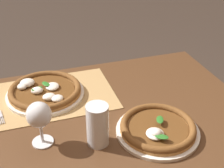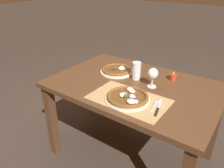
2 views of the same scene
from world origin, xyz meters
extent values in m
cube|color=#4C301C|center=(0.00, 0.00, 0.72)|extent=(1.31, 0.88, 0.04)
cube|color=#4C301C|center=(-0.59, -0.38, 0.35)|extent=(0.07, 0.07, 0.70)
cube|color=#A88451|center=(0.09, -0.23, 0.74)|extent=(0.54, 0.33, 0.00)
cylinder|color=silver|center=(0.09, -0.24, 0.75)|extent=(0.31, 0.31, 0.01)
cylinder|color=#B77F42|center=(0.09, -0.24, 0.76)|extent=(0.29, 0.29, 0.01)
torus|color=brown|center=(0.09, -0.24, 0.77)|extent=(0.29, 0.29, 0.02)
cylinder|color=brown|center=(0.09, -0.24, 0.77)|extent=(0.24, 0.24, 0.00)
ellipsoid|color=silver|center=(0.08, -0.17, 0.78)|extent=(0.05, 0.04, 0.02)
ellipsoid|color=silver|center=(0.15, -0.30, 0.78)|extent=(0.06, 0.05, 0.03)
ellipsoid|color=silver|center=(0.06, -0.25, 0.78)|extent=(0.05, 0.06, 0.02)
ellipsoid|color=silver|center=(0.12, -0.23, 0.78)|extent=(0.05, 0.04, 0.02)
ellipsoid|color=silver|center=(0.17, -0.28, 0.78)|extent=(0.04, 0.04, 0.02)
ellipsoid|color=silver|center=(0.05, -0.15, 0.78)|extent=(0.05, 0.04, 0.02)
ellipsoid|color=#286B23|center=(0.12, -0.23, 0.79)|extent=(0.05, 0.04, 0.00)
ellipsoid|color=#286B23|center=(0.08, -0.26, 0.79)|extent=(0.04, 0.05, 0.00)
cylinder|color=silver|center=(-0.24, 0.11, 0.75)|extent=(0.28, 0.28, 0.01)
cylinder|color=#B77F42|center=(-0.24, 0.11, 0.76)|extent=(0.26, 0.26, 0.01)
torus|color=brown|center=(-0.24, 0.11, 0.77)|extent=(0.26, 0.26, 0.02)
cylinder|color=brown|center=(-0.24, 0.11, 0.76)|extent=(0.20, 0.20, 0.00)
ellipsoid|color=silver|center=(-0.22, 0.15, 0.78)|extent=(0.04, 0.04, 0.03)
ellipsoid|color=silver|center=(-0.21, 0.14, 0.77)|extent=(0.06, 0.06, 0.02)
ellipsoid|color=#286B23|center=(-0.26, 0.09, 0.78)|extent=(0.04, 0.05, 0.00)
ellipsoid|color=#286B23|center=(-0.22, 0.17, 0.78)|extent=(0.05, 0.04, 0.00)
cylinder|color=silver|center=(0.14, 0.04, 0.74)|extent=(0.07, 0.07, 0.00)
cylinder|color=silver|center=(0.14, 0.04, 0.78)|extent=(0.01, 0.01, 0.06)
ellipsoid|color=silver|center=(0.14, 0.04, 0.85)|extent=(0.08, 0.08, 0.08)
ellipsoid|color=#AD5B14|center=(0.14, 0.04, 0.84)|extent=(0.07, 0.07, 0.05)
cylinder|color=silver|center=(-0.04, 0.09, 0.81)|extent=(0.07, 0.07, 0.15)
cylinder|color=black|center=(-0.04, 0.09, 0.80)|extent=(0.07, 0.07, 0.12)
cylinder|color=silver|center=(-0.04, 0.09, 0.86)|extent=(0.07, 0.07, 0.02)
cylinder|color=#B7B7BC|center=(0.27, -0.12, 0.75)|extent=(0.01, 0.04, 0.00)
cylinder|color=#B7B7BC|center=(0.26, -0.12, 0.75)|extent=(0.01, 0.04, 0.00)
cylinder|color=#B7B7BC|center=(0.26, -0.12, 0.75)|extent=(0.01, 0.04, 0.00)
camera|label=1|loc=(0.16, 0.84, 1.43)|focal=50.00mm
camera|label=2|loc=(0.76, -1.35, 1.52)|focal=35.00mm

